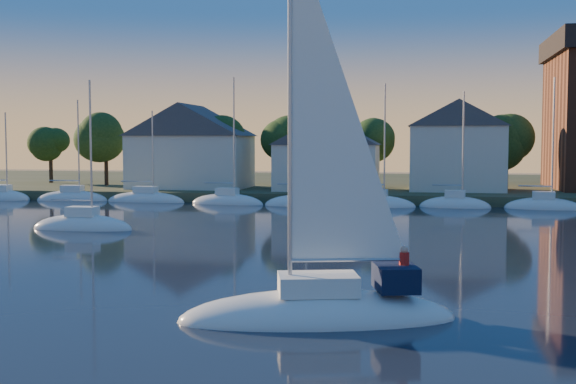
% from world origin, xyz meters
% --- Properties ---
extents(ground, '(260.00, 260.00, 0.00)m').
position_xyz_m(ground, '(0.00, 0.00, 0.00)').
color(ground, black).
rests_on(ground, ground).
extents(shoreline_land, '(160.00, 50.00, 2.00)m').
position_xyz_m(shoreline_land, '(0.00, 75.00, 0.00)').
color(shoreline_land, '#343E24').
rests_on(shoreline_land, ground).
extents(wooden_dock, '(120.00, 3.00, 1.00)m').
position_xyz_m(wooden_dock, '(0.00, 52.00, 0.00)').
color(wooden_dock, brown).
rests_on(wooden_dock, ground).
extents(clubhouse_west, '(13.65, 9.45, 9.64)m').
position_xyz_m(clubhouse_west, '(-22.00, 58.00, 5.93)').
color(clubhouse_west, silver).
rests_on(clubhouse_west, shoreline_land).
extents(clubhouse_centre, '(11.55, 8.40, 8.08)m').
position_xyz_m(clubhouse_centre, '(-6.00, 57.00, 5.13)').
color(clubhouse_centre, silver).
rests_on(clubhouse_centre, shoreline_land).
extents(clubhouse_east, '(10.50, 8.40, 9.80)m').
position_xyz_m(clubhouse_east, '(8.00, 59.00, 6.00)').
color(clubhouse_east, silver).
rests_on(clubhouse_east, shoreline_land).
extents(tree_line, '(93.40, 5.40, 8.90)m').
position_xyz_m(tree_line, '(2.00, 63.00, 7.18)').
color(tree_line, '#372619').
rests_on(tree_line, shoreline_land).
extents(moored_fleet, '(71.50, 2.40, 12.05)m').
position_xyz_m(moored_fleet, '(-8.00, 49.00, 0.10)').
color(moored_fleet, silver).
rests_on(moored_fleet, ground).
extents(hero_sailboat, '(10.43, 5.61, 15.31)m').
position_xyz_m(hero_sailboat, '(0.88, 2.95, 0.63)').
color(hero_sailboat, silver).
rests_on(hero_sailboat, ground).
extents(drifting_sailboat_left, '(7.61, 2.54, 11.82)m').
position_xyz_m(drifting_sailboat_left, '(-19.81, 26.17, 0.10)').
color(drifting_sailboat_left, silver).
rests_on(drifting_sailboat_left, ground).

